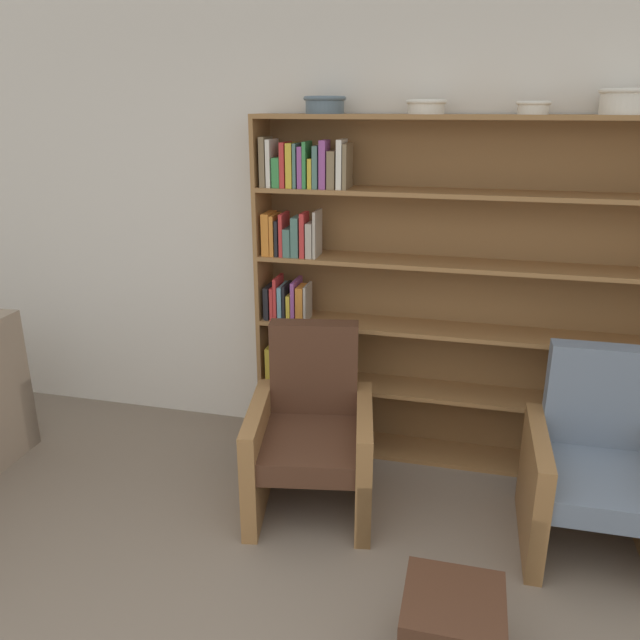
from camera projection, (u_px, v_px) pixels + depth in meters
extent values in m
cube|color=silver|center=(388.00, 228.00, 3.71)|extent=(12.00, 0.06, 2.75)
cube|color=olive|center=(264.00, 287.00, 3.82)|extent=(0.02, 0.30, 2.02)
cube|color=olive|center=(475.00, 117.00, 3.23)|extent=(2.33, 0.30, 0.03)
cube|color=olive|center=(449.00, 454.00, 3.88)|extent=(2.33, 0.30, 0.03)
cube|color=brown|center=(461.00, 294.00, 3.69)|extent=(2.33, 0.01, 2.02)
cube|color=#334CB2|center=(272.00, 416.00, 4.04)|extent=(0.03, 0.15, 0.27)
cube|color=#B2A899|center=(279.00, 419.00, 4.03)|extent=(0.04, 0.14, 0.24)
cube|color=#388C47|center=(285.00, 418.00, 4.03)|extent=(0.02, 0.17, 0.24)
cube|color=gold|center=(289.00, 418.00, 4.02)|extent=(0.03, 0.15, 0.26)
cube|color=black|center=(294.00, 423.00, 4.02)|extent=(0.02, 0.16, 0.19)
cube|color=#7F6B4C|center=(298.00, 419.00, 3.99)|extent=(0.03, 0.14, 0.27)
cube|color=#669EB2|center=(304.00, 420.00, 3.98)|extent=(0.04, 0.14, 0.28)
cube|color=#994C99|center=(310.00, 421.00, 3.98)|extent=(0.02, 0.13, 0.27)
cube|color=#334CB2|center=(315.00, 422.00, 3.99)|extent=(0.03, 0.18, 0.25)
cube|color=#334CB2|center=(321.00, 425.00, 3.98)|extent=(0.03, 0.16, 0.22)
cube|color=#B2A899|center=(327.00, 424.00, 3.94)|extent=(0.04, 0.12, 0.27)
cube|color=#388C47|center=(334.00, 422.00, 3.96)|extent=(0.03, 0.18, 0.27)
cube|color=black|center=(339.00, 424.00, 3.94)|extent=(0.03, 0.15, 0.27)
cube|color=#7F6B4C|center=(345.00, 427.00, 3.94)|extent=(0.03, 0.16, 0.24)
cube|color=#994C99|center=(351.00, 426.00, 3.91)|extent=(0.03, 0.12, 0.27)
cube|color=black|center=(358.00, 432.00, 3.94)|extent=(0.04, 0.18, 0.17)
cube|color=olive|center=(453.00, 393.00, 3.74)|extent=(2.33, 0.30, 0.03)
cube|color=gold|center=(271.00, 360.00, 3.92)|extent=(0.03, 0.16, 0.20)
cube|color=#994C99|center=(276.00, 363.00, 3.92)|extent=(0.02, 0.16, 0.18)
cube|color=#994C99|center=(281.00, 360.00, 3.91)|extent=(0.03, 0.17, 0.22)
cube|color=#994C99|center=(287.00, 364.00, 3.92)|extent=(0.03, 0.19, 0.17)
cube|color=#669EB2|center=(291.00, 358.00, 3.88)|extent=(0.02, 0.16, 0.27)
cube|color=#994C99|center=(295.00, 360.00, 3.86)|extent=(0.04, 0.12, 0.26)
cube|color=#7F6B4C|center=(303.00, 363.00, 3.87)|extent=(0.03, 0.16, 0.22)
cube|color=#388C47|center=(309.00, 364.00, 3.86)|extent=(0.03, 0.15, 0.21)
cube|color=#388C47|center=(317.00, 360.00, 3.86)|extent=(0.04, 0.19, 0.26)
cube|color=#B2A899|center=(323.00, 369.00, 3.84)|extent=(0.03, 0.15, 0.17)
cube|color=gold|center=(327.00, 361.00, 3.81)|extent=(0.02, 0.13, 0.28)
cube|color=olive|center=(458.00, 331.00, 3.62)|extent=(2.33, 0.30, 0.02)
cube|color=black|center=(270.00, 301.00, 3.79)|extent=(0.03, 0.16, 0.20)
cube|color=red|center=(275.00, 301.00, 3.79)|extent=(0.02, 0.17, 0.20)
cube|color=red|center=(278.00, 297.00, 3.77)|extent=(0.02, 0.17, 0.26)
cube|color=#669EB2|center=(283.00, 301.00, 3.78)|extent=(0.03, 0.18, 0.21)
cube|color=black|center=(287.00, 301.00, 3.76)|extent=(0.02, 0.16, 0.22)
cube|color=gold|center=(292.00, 305.00, 3.77)|extent=(0.02, 0.18, 0.16)
cube|color=#994C99|center=(297.00, 299.00, 3.76)|extent=(0.02, 0.20, 0.24)
cube|color=orange|center=(302.00, 303.00, 3.73)|extent=(0.04, 0.14, 0.21)
cube|color=#B2A899|center=(308.00, 302.00, 3.73)|extent=(0.02, 0.16, 0.22)
cube|color=olive|center=(463.00, 265.00, 3.49)|extent=(2.33, 0.30, 0.02)
cube|color=orange|center=(269.00, 233.00, 3.66)|extent=(0.04, 0.17, 0.24)
cube|color=orange|center=(276.00, 234.00, 3.65)|extent=(0.02, 0.18, 0.23)
cube|color=black|center=(280.00, 237.00, 3.65)|extent=(0.02, 0.17, 0.21)
cube|color=red|center=(284.00, 234.00, 3.63)|extent=(0.02, 0.16, 0.25)
cube|color=#4C756B|center=(290.00, 241.00, 3.63)|extent=(0.04, 0.15, 0.16)
cube|color=#4C756B|center=(297.00, 236.00, 3.61)|extent=(0.04, 0.14, 0.23)
cube|color=red|center=(304.00, 235.00, 3.59)|extent=(0.03, 0.13, 0.26)
cube|color=#B2A899|center=(312.00, 239.00, 3.60)|extent=(0.04, 0.17, 0.20)
cube|color=#B2A899|center=(317.00, 234.00, 3.59)|extent=(0.02, 0.17, 0.27)
cube|color=olive|center=(469.00, 194.00, 3.36)|extent=(2.33, 0.30, 0.02)
cube|color=#7F6B4C|center=(266.00, 162.00, 3.53)|extent=(0.03, 0.17, 0.27)
cube|color=white|center=(272.00, 163.00, 3.52)|extent=(0.02, 0.17, 0.26)
cube|color=#388C47|center=(278.00, 172.00, 3.51)|extent=(0.04, 0.13, 0.16)
cube|color=red|center=(286.00, 165.00, 3.50)|extent=(0.03, 0.16, 0.25)
cube|color=gold|center=(293.00, 165.00, 3.51)|extent=(0.04, 0.19, 0.24)
cube|color=#4C756B|center=(298.00, 165.00, 3.49)|extent=(0.02, 0.16, 0.24)
cube|color=#994C99|center=(303.00, 167.00, 3.49)|extent=(0.03, 0.18, 0.23)
cube|color=#388C47|center=(307.00, 165.00, 3.47)|extent=(0.02, 0.15, 0.25)
cube|color=gold|center=(312.00, 173.00, 3.46)|extent=(0.02, 0.13, 0.16)
cube|color=#4C756B|center=(318.00, 167.00, 3.47)|extent=(0.03, 0.18, 0.23)
cube|color=#994C99|center=(324.00, 164.00, 3.43)|extent=(0.04, 0.13, 0.26)
cube|color=#7F6B4C|center=(333.00, 170.00, 3.44)|extent=(0.04, 0.16, 0.20)
cube|color=white|center=(342.00, 164.00, 3.43)|extent=(0.03, 0.17, 0.26)
cube|color=#7F6B4C|center=(348.00, 166.00, 3.43)|extent=(0.02, 0.19, 0.24)
cylinder|color=slate|center=(325.00, 105.00, 3.39)|extent=(0.21, 0.21, 0.09)
torus|color=slate|center=(325.00, 98.00, 3.38)|extent=(0.23, 0.23, 0.02)
cylinder|color=silver|center=(426.00, 107.00, 3.27)|extent=(0.19, 0.19, 0.07)
torus|color=silver|center=(427.00, 102.00, 3.26)|extent=(0.21, 0.21, 0.02)
cylinder|color=silver|center=(533.00, 108.00, 3.15)|extent=(0.15, 0.15, 0.06)
torus|color=silver|center=(534.00, 103.00, 3.14)|extent=(0.17, 0.17, 0.02)
cylinder|color=silver|center=(628.00, 102.00, 3.04)|extent=(0.25, 0.25, 0.12)
torus|color=silver|center=(629.00, 91.00, 3.02)|extent=(0.28, 0.28, 0.02)
cube|color=olive|center=(364.00, 515.00, 3.04)|extent=(0.08, 0.08, 0.35)
cube|color=olive|center=(248.00, 510.00, 3.07)|extent=(0.08, 0.08, 0.35)
cube|color=olive|center=(364.00, 450.00, 3.61)|extent=(0.08, 0.08, 0.35)
cube|color=olive|center=(266.00, 446.00, 3.65)|extent=(0.08, 0.08, 0.35)
cube|color=#4C2D1E|center=(310.00, 444.00, 3.28)|extent=(0.59, 0.72, 0.12)
cube|color=#4C2D1E|center=(314.00, 370.00, 3.44)|extent=(0.49, 0.20, 0.55)
cube|color=olive|center=(363.00, 460.00, 3.29)|extent=(0.20, 0.68, 0.59)
cube|color=olive|center=(258.00, 456.00, 3.32)|extent=(0.20, 0.68, 0.59)
cube|color=olive|center=(535.00, 549.00, 2.80)|extent=(0.07, 0.07, 0.35)
cube|color=olive|center=(639.00, 489.00, 3.24)|extent=(0.07, 0.07, 0.35)
cube|color=olive|center=(525.00, 475.00, 3.36)|extent=(0.07, 0.07, 0.35)
cube|color=slate|center=(597.00, 481.00, 2.96)|extent=(0.49, 0.65, 0.12)
cube|color=slate|center=(596.00, 397.00, 3.11)|extent=(0.48, 0.13, 0.55)
cube|color=olive|center=(533.00, 488.00, 3.04)|extent=(0.09, 0.68, 0.59)
cube|color=olive|center=(411.00, 597.00, 2.59)|extent=(0.04, 0.04, 0.26)
cube|color=olive|center=(496.00, 612.00, 2.52)|extent=(0.04, 0.04, 0.26)
cube|color=#4C2D1E|center=(454.00, 604.00, 2.35)|extent=(0.38, 0.38, 0.06)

